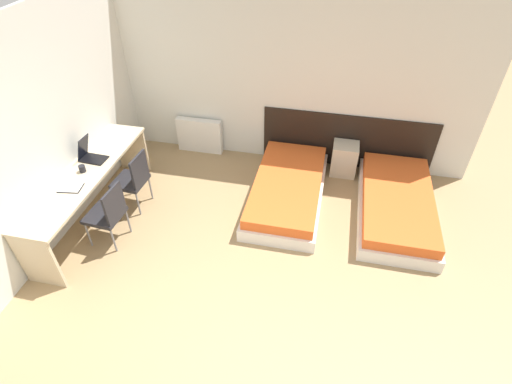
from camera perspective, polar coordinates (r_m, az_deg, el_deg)
The scene contains 14 objects.
ground_plane at distance 4.28m, azimuth -6.24°, elevation -23.06°, with size 20.00×20.00×0.00m, color #9E7F56.
wall_back at distance 6.07m, azimuth 3.49°, elevation 15.83°, with size 5.85×0.05×2.70m.
wall_left at distance 5.47m, azimuth -26.70°, elevation 8.77°, with size 0.05×4.66×2.70m.
headboard_panel at distance 6.40m, azimuth 12.81°, elevation 7.08°, with size 2.61×0.03×0.90m.
bed_near_window at distance 5.75m, azimuth 4.51°, elevation 0.34°, with size 1.00×1.99×0.34m.
bed_near_door at distance 5.81m, azimuth 19.42°, elevation -1.68°, with size 1.00×1.99×0.34m.
nightstand at distance 6.33m, azimuth 12.49°, elevation 4.64°, with size 0.38×0.35×0.51m.
radiator at distance 6.76m, azimuth -8.05°, elevation 8.00°, with size 0.75×0.12×0.58m.
desk at distance 5.59m, azimuth -22.88°, elevation 1.39°, with size 0.54×2.37×0.77m.
chair_near_laptop at distance 5.67m, azimuth -17.13°, elevation 1.90°, with size 0.44×0.44×0.86m.
chair_near_notebook at distance 5.23m, azimuth -20.40°, elevation -2.71°, with size 0.44×0.44×0.86m.
laptop at distance 5.68m, azimuth -22.62°, elevation 4.92°, with size 0.35×0.23×0.33m.
open_notebook at distance 5.28m, azimuth -24.97°, elevation 0.56°, with size 0.29×0.23×0.02m.
mug at distance 5.49m, azimuth -23.58°, elevation 3.07°, with size 0.08×0.08×0.09m.
Camera 1 is at (0.83, -1.82, 3.78)m, focal length 28.00 mm.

